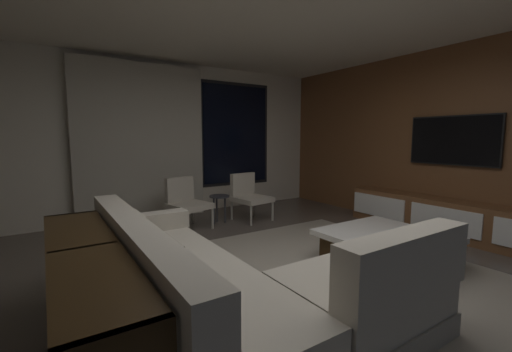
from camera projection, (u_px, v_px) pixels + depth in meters
name	position (u px, v px, depth m)	size (l,w,h in m)	color
floor	(307.00, 291.00, 2.99)	(9.20, 9.20, 0.00)	#564C44
back_wall_with_window	(168.00, 140.00, 5.80)	(6.60, 0.30, 2.70)	beige
media_wall	(476.00, 141.00, 4.49)	(0.12, 7.80, 2.70)	brown
area_rug	(342.00, 285.00, 3.10)	(3.20, 3.80, 0.01)	gray
sectional_couch	(229.00, 288.00, 2.41)	(1.98, 2.50, 0.82)	#A49C8C
coffee_table	(385.00, 249.00, 3.56)	(1.16, 1.16, 0.36)	#332210
book_stack_on_coffee_table	(398.00, 232.00, 3.48)	(0.25, 0.18, 0.05)	#349059
accent_chair_near_window	(249.00, 194.00, 5.54)	(0.62, 0.64, 0.78)	#B2ADA0
accent_chair_by_curtain	(186.00, 200.00, 5.01)	(0.67, 0.68, 0.78)	#B2ADA0
side_stool	(219.00, 201.00, 5.29)	(0.32, 0.32, 0.46)	#333338
media_console	(456.00, 221.00, 4.51)	(0.46, 3.10, 0.52)	brown
mounted_tv	(453.00, 140.00, 4.64)	(0.05, 1.22, 0.70)	black
console_table_behind_couch	(87.00, 298.00, 2.01)	(0.40, 2.10, 0.74)	#332210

